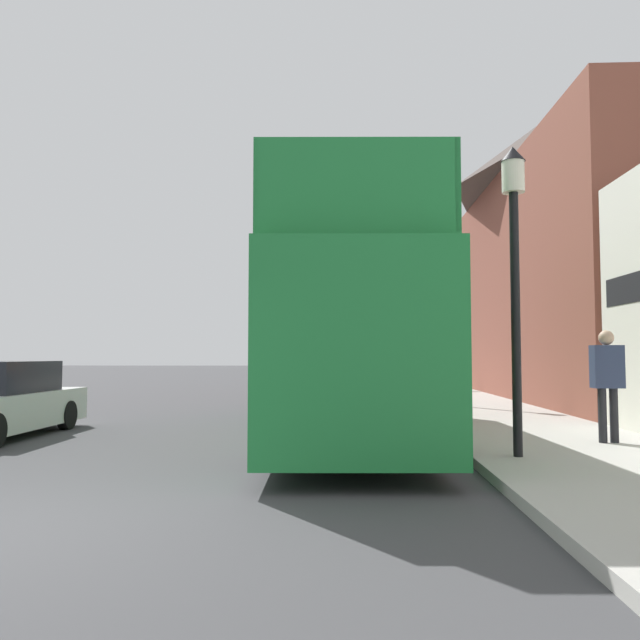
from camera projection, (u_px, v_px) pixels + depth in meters
name	position (u px, v px, depth m)	size (l,w,h in m)	color
ground_plane	(269.00, 393.00, 26.19)	(144.00, 144.00, 0.00)	#3D3D3F
sidewalk	(443.00, 396.00, 22.89)	(3.52, 108.00, 0.14)	#ADAAA3
brick_terrace_rear	(570.00, 249.00, 23.15)	(6.00, 19.81, 11.03)	brown
tour_bus	(344.00, 339.00, 12.06)	(2.89, 10.18, 4.16)	#1E7A38
parked_car_ahead_of_bus	(366.00, 384.00, 19.33)	(2.02, 4.05, 1.42)	navy
pedestrian_third	(607.00, 375.00, 10.14)	(0.48, 0.26, 1.82)	#232328
lamp_post_nearest	(514.00, 239.00, 8.87)	(0.35, 0.35, 4.41)	black
lamp_post_second	(424.00, 287.00, 18.69)	(0.35, 0.35, 5.10)	black
lamp_post_third	(399.00, 309.00, 28.48)	(0.35, 0.35, 5.18)	black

